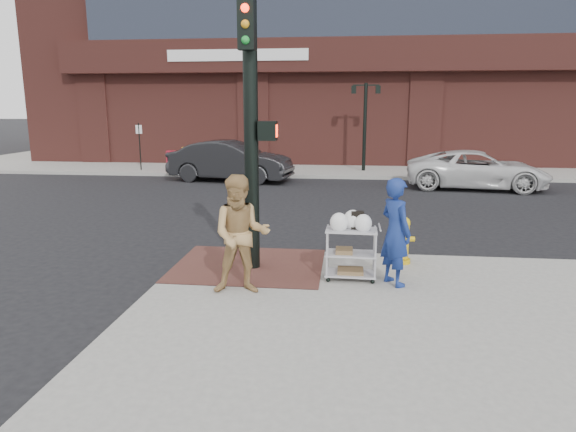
# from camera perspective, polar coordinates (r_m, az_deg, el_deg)

# --- Properties ---
(ground) EXTENTS (220.00, 220.00, 0.00)m
(ground) POSITION_cam_1_polar(r_m,az_deg,el_deg) (8.99, -1.65, -8.28)
(ground) COLOR black
(ground) RESTS_ON ground
(sidewalk_far) EXTENTS (65.00, 36.00, 0.15)m
(sidewalk_far) POSITION_cam_1_polar(r_m,az_deg,el_deg) (42.00, 22.30, 7.09)
(sidewalk_far) COLOR gray
(sidewalk_far) RESTS_ON ground
(brick_curb_ramp) EXTENTS (2.80, 2.40, 0.01)m
(brick_curb_ramp) POSITION_cam_1_polar(r_m,az_deg,el_deg) (9.87, -4.37, -5.45)
(brick_curb_ramp) COLOR #502925
(brick_curb_ramp) RESTS_ON sidewalk_near
(lamp_post) EXTENTS (1.32, 0.22, 4.00)m
(lamp_post) POSITION_cam_1_polar(r_m,az_deg,el_deg) (24.35, 8.55, 10.81)
(lamp_post) COLOR black
(lamp_post) RESTS_ON sidewalk_far
(parking_sign) EXTENTS (0.05, 0.05, 2.20)m
(parking_sign) POSITION_cam_1_polar(r_m,az_deg,el_deg) (25.35, -16.14, 7.42)
(parking_sign) COLOR black
(parking_sign) RESTS_ON sidewalk_far
(traffic_signal_pole) EXTENTS (0.61, 0.51, 5.00)m
(traffic_signal_pole) POSITION_cam_1_polar(r_m,az_deg,el_deg) (9.27, -4.03, 10.23)
(traffic_signal_pole) COLOR black
(traffic_signal_pole) RESTS_ON sidewalk_near
(woman_blue) EXTENTS (0.74, 0.80, 1.83)m
(woman_blue) POSITION_cam_1_polar(r_m,az_deg,el_deg) (8.79, 11.86, -1.73)
(woman_blue) COLOR navy
(woman_blue) RESTS_ON sidewalk_near
(pedestrian_tan) EXTENTS (1.04, 0.87, 1.93)m
(pedestrian_tan) POSITION_cam_1_polar(r_m,az_deg,el_deg) (8.24, -5.23, -2.09)
(pedestrian_tan) COLOR tan
(pedestrian_tan) RESTS_ON sidewalk_near
(sedan_dark) EXTENTS (5.37, 2.55, 1.70)m
(sedan_dark) POSITION_cam_1_polar(r_m,az_deg,el_deg) (21.89, -6.41, 6.09)
(sedan_dark) COLOR black
(sedan_dark) RESTS_ON ground
(minivan_white) EXTENTS (5.53, 3.06, 1.46)m
(minivan_white) POSITION_cam_1_polar(r_m,az_deg,el_deg) (21.02, 20.27, 4.84)
(minivan_white) COLOR silver
(minivan_white) RESTS_ON ground
(utility_cart) EXTENTS (0.89, 0.51, 1.22)m
(utility_cart) POSITION_cam_1_polar(r_m,az_deg,el_deg) (8.99, 7.01, -3.65)
(utility_cart) COLOR #A9A9AE
(utility_cart) RESTS_ON sidewalk_near
(fire_hydrant) EXTENTS (0.43, 0.30, 0.91)m
(fire_hydrant) POSITION_cam_1_polar(r_m,az_deg,el_deg) (10.11, 12.69, -2.58)
(fire_hydrant) COLOR gold
(fire_hydrant) RESTS_ON sidewalk_near
(newsbox_red) EXTENTS (0.43, 0.40, 0.93)m
(newsbox_red) POSITION_cam_1_polar(r_m,az_deg,el_deg) (24.79, -12.83, 6.02)
(newsbox_red) COLOR #AB1326
(newsbox_red) RESTS_ON sidewalk_far
(newsbox_yellow) EXTENTS (0.59, 0.57, 1.10)m
(newsbox_yellow) POSITION_cam_1_polar(r_m,az_deg,el_deg) (24.54, -10.95, 6.25)
(newsbox_yellow) COLOR #FFAD1C
(newsbox_yellow) RESTS_ON sidewalk_far
(newsbox_blue) EXTENTS (0.55, 0.53, 1.02)m
(newsbox_blue) POSITION_cam_1_polar(r_m,az_deg,el_deg) (24.70, -7.79, 6.30)
(newsbox_blue) COLOR #1933A5
(newsbox_blue) RESTS_ON sidewalk_far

